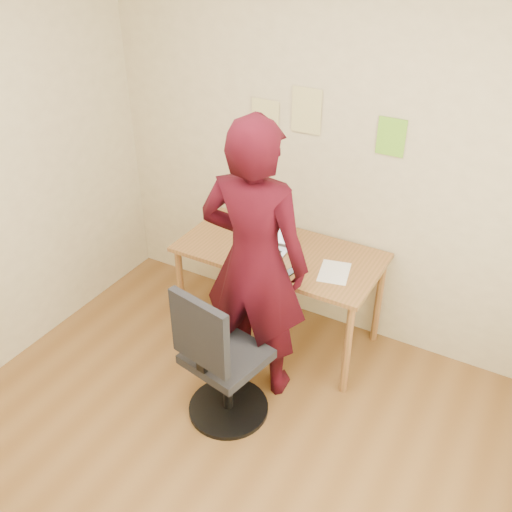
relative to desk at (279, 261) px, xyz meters
The scene contains 10 objects.
room 1.56m from the desk, 80.84° to the right, with size 3.58×3.58×2.78m.
desk is the anchor object (origin of this frame).
laptop 0.18m from the desk, 161.96° to the right, with size 0.36×0.32×0.25m.
paper_sheet 0.44m from the desk, ahead, with size 0.19×0.27×0.00m, color white.
phone 0.29m from the desk, 49.06° to the right, with size 0.08×0.12×0.01m.
wall_note_left 0.97m from the desk, 131.55° to the left, with size 0.21×0.00×0.30m, color #D7CC80.
wall_note_mid 1.03m from the desk, 91.86° to the left, with size 0.21×0.00×0.30m, color #D7CC80.
wall_note_right 1.12m from the desk, 32.21° to the left, with size 0.18×0.00×0.24m, color #75C62C.
office_chair 0.92m from the desk, 86.13° to the right, with size 0.51×0.52×0.98m.
person 0.56m from the desk, 81.37° to the right, with size 0.68×0.45×1.87m, color #35070F.
Camera 1 is at (1.27, -1.60, 2.80)m, focal length 40.00 mm.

